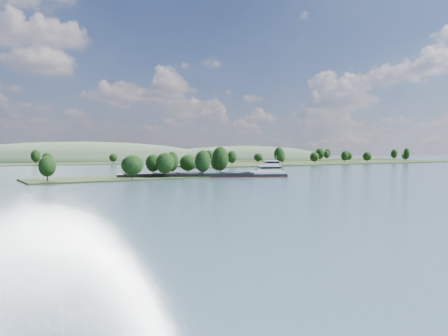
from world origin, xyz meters
TOP-DOWN VIEW (x-y plane):
  - ground at (0.00, 120.00)m, footprint 1800.00×1800.00m
  - tree_island at (6.93, 178.47)m, footprint 100.00×30.00m
  - right_bank at (231.47, 299.62)m, footprint 320.00×90.00m
  - back_shoreline at (6.98, 399.75)m, footprint 900.00×60.00m
  - hill_east at (260.00, 470.00)m, footprint 260.00×140.00m
  - hill_west at (60.00, 500.00)m, footprint 320.00×160.00m
  - cargo_barge at (29.34, 168.19)m, footprint 73.94×37.85m

SIDE VIEW (x-z plane):
  - ground at x=0.00m, z-range 0.00..0.00m
  - hill_east at x=260.00m, z-range -18.00..18.00m
  - hill_west at x=60.00m, z-range -22.00..22.00m
  - back_shoreline at x=6.98m, z-range -6.73..7.99m
  - right_bank at x=231.47m, z-range -6.86..8.87m
  - cargo_barge at x=29.34m, z-range -3.87..6.47m
  - tree_island at x=6.93m, z-range -3.45..11.32m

